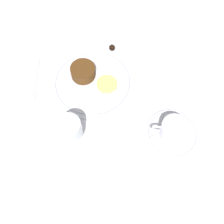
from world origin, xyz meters
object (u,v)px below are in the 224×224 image
object	(u,v)px
fork	(35,84)
dessert_cake	(83,72)
coffee_cup	(174,130)
wine_glass	(69,129)
dinner_plate	(93,83)

from	to	relation	value
fork	dessert_cake	distance (m)	0.17
coffee_cup	wine_glass	size ratio (longest dim) A/B	1.01
coffee_cup	wine_glass	distance (m)	0.31
coffee_cup	dessert_cake	xyz separation A→B (m)	(0.29, -0.20, -0.01)
wine_glass	fork	size ratio (longest dim) A/B	0.54
dinner_plate	fork	bearing A→B (deg)	4.12
wine_glass	fork	bearing A→B (deg)	-50.80
dessert_cake	fork	bearing A→B (deg)	13.19
fork	dinner_plate	bearing A→B (deg)	-175.88
dinner_plate	wine_glass	xyz separation A→B (m)	(0.05, 0.20, 0.06)
coffee_cup	dinner_plate	bearing A→B (deg)	-33.69
dinner_plate	wine_glass	size ratio (longest dim) A/B	2.54
dessert_cake	coffee_cup	bearing A→B (deg)	146.21
fork	dessert_cake	bearing A→B (deg)	-166.81
wine_glass	coffee_cup	bearing A→B (deg)	-174.34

